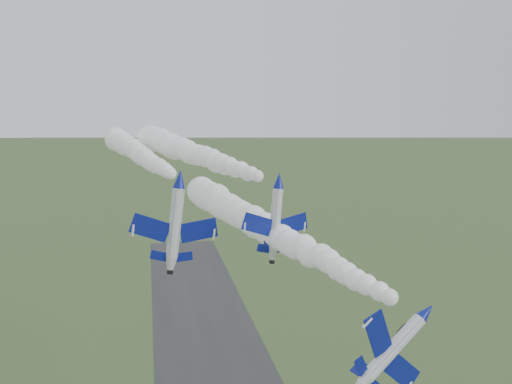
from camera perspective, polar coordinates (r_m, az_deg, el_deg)
jet_lead at (r=58.26m, az=16.77°, el=-11.41°), size 5.99×11.39×7.85m
smoke_trail_jet_lead at (r=85.03m, az=1.10°, el=-3.63°), size 24.54×62.27×5.61m
jet_pair_left at (r=77.87m, az=-7.61°, el=1.32°), size 12.19×14.50×3.69m
smoke_trail_jet_pair_left at (r=107.22m, az=-11.84°, el=3.90°), size 13.04×52.27×4.47m
jet_pair_right at (r=79.68m, az=2.35°, el=1.17°), size 10.87×12.58×3.25m
smoke_trail_jet_pair_right at (r=105.18m, az=-6.29°, el=3.87°), size 23.02×50.84×5.28m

